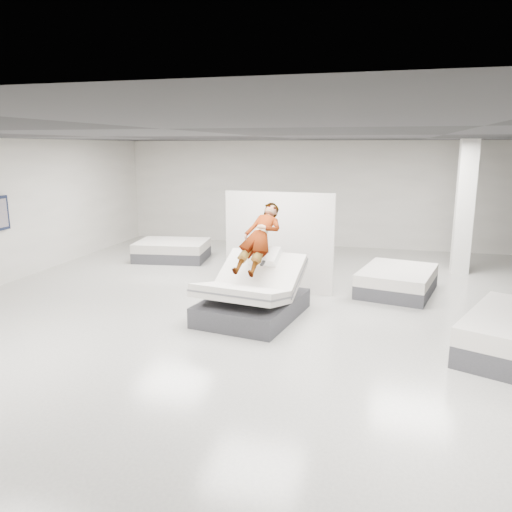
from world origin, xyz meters
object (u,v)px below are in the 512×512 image
flat_bed_left_far (172,250)px  person (259,248)px  remote (263,263)px  hero_bed (252,297)px  divider_panel (279,242)px  flat_bed_right_far (397,281)px  column (464,207)px

flat_bed_left_far → person: bearing=-47.1°
remote → flat_bed_left_far: (-3.56, 4.04, -0.77)m
hero_bed → divider_panel: bearing=87.0°
hero_bed → remote: 0.69m
hero_bed → remote: bearing=-19.1°
remote → flat_bed_right_far: size_ratio=0.07×
person → divider_panel: (0.04, 1.45, -0.17)m
hero_bed → remote: hero_bed is taller
flat_bed_left_far → column: 7.53m
flat_bed_right_far → flat_bed_left_far: size_ratio=1.04×
flat_bed_left_far → column: (7.39, 0.51, 1.34)m
person → divider_panel: divider_panel is taller
divider_panel → column: 4.82m
remote → flat_bed_right_far: 3.40m
hero_bed → flat_bed_right_far: bearing=41.9°
remote → flat_bed_left_far: remote is taller
hero_bed → column: bearing=48.0°
remote → flat_bed_right_far: (2.33, 2.35, -0.78)m
flat_bed_left_far → column: size_ratio=0.63×
person → column: column is taller
person → column: size_ratio=0.51×
person → flat_bed_left_far: 5.09m
hero_bed → person: bearing=80.7°
divider_panel → flat_bed_right_far: bearing=14.9°
person → remote: bearing=-57.8°
remote → divider_panel: 1.83m
person → column: (3.99, 4.17, 0.38)m
hero_bed → remote: size_ratio=16.00×
divider_panel → column: size_ratio=0.73×
hero_bed → flat_bed_right_far: size_ratio=1.06×
divider_panel → column: column is taller
divider_panel → flat_bed_left_far: divider_panel is taller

